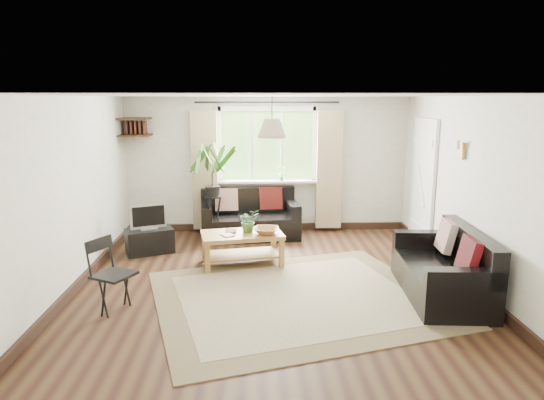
{
  "coord_description": "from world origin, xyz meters",
  "views": [
    {
      "loc": [
        -0.23,
        -5.86,
        2.37
      ],
      "look_at": [
        0.0,
        0.4,
        1.05
      ],
      "focal_mm": 32.0,
      "sensor_mm": 36.0,
      "label": 1
    }
  ],
  "objects_px": {
    "sofa_back": "(250,215)",
    "palm_stand": "(213,192)",
    "folding_chair": "(114,276)",
    "tv_stand": "(150,241)",
    "sofa_right": "(441,265)",
    "coffee_table": "(242,249)"
  },
  "relations": [
    {
      "from": "sofa_back",
      "to": "palm_stand",
      "type": "height_order",
      "value": "palm_stand"
    },
    {
      "from": "palm_stand",
      "to": "folding_chair",
      "type": "relative_size",
      "value": 1.98
    },
    {
      "from": "tv_stand",
      "to": "folding_chair",
      "type": "height_order",
      "value": "folding_chair"
    },
    {
      "from": "sofa_right",
      "to": "folding_chair",
      "type": "distance_m",
      "value": 3.85
    },
    {
      "from": "folding_chair",
      "to": "coffee_table",
      "type": "bearing_deg",
      "value": -13.55
    },
    {
      "from": "palm_stand",
      "to": "folding_chair",
      "type": "bearing_deg",
      "value": -107.47
    },
    {
      "from": "tv_stand",
      "to": "palm_stand",
      "type": "relative_size",
      "value": 0.43
    },
    {
      "from": "tv_stand",
      "to": "palm_stand",
      "type": "bearing_deg",
      "value": 12.67
    },
    {
      "from": "coffee_table",
      "to": "tv_stand",
      "type": "relative_size",
      "value": 1.62
    },
    {
      "from": "sofa_back",
      "to": "folding_chair",
      "type": "relative_size",
      "value": 1.99
    },
    {
      "from": "sofa_back",
      "to": "sofa_right",
      "type": "distance_m",
      "value": 3.53
    },
    {
      "from": "sofa_back",
      "to": "folding_chair",
      "type": "height_order",
      "value": "folding_chair"
    },
    {
      "from": "sofa_right",
      "to": "coffee_table",
      "type": "relative_size",
      "value": 1.45
    },
    {
      "from": "sofa_right",
      "to": "folding_chair",
      "type": "height_order",
      "value": "folding_chair"
    },
    {
      "from": "sofa_back",
      "to": "coffee_table",
      "type": "distance_m",
      "value": 1.42
    },
    {
      "from": "sofa_right",
      "to": "folding_chair",
      "type": "bearing_deg",
      "value": -81.8
    },
    {
      "from": "sofa_right",
      "to": "coffee_table",
      "type": "height_order",
      "value": "sofa_right"
    },
    {
      "from": "coffee_table",
      "to": "palm_stand",
      "type": "relative_size",
      "value": 0.7
    },
    {
      "from": "sofa_right",
      "to": "tv_stand",
      "type": "distance_m",
      "value": 4.31
    },
    {
      "from": "sofa_back",
      "to": "coffee_table",
      "type": "height_order",
      "value": "sofa_back"
    },
    {
      "from": "tv_stand",
      "to": "folding_chair",
      "type": "xyz_separation_m",
      "value": [
        0.06,
        -2.13,
        0.23
      ]
    },
    {
      "from": "folding_chair",
      "to": "sofa_back",
      "type": "bearing_deg",
      "value": 1.71
    }
  ]
}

